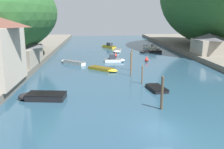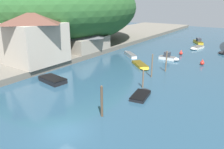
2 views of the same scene
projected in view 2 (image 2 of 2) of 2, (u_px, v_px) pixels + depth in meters
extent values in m
plane|color=#234256|center=(176.00, 61.00, 43.09)|extent=(130.00, 130.00, 0.00)
cube|color=#666056|center=(78.00, 44.00, 57.10)|extent=(22.00, 120.00, 0.98)
ellipsoid|color=#285628|center=(68.00, 8.00, 53.48)|extent=(29.97, 41.96, 17.07)
cube|color=#B2A899|center=(35.00, 43.00, 37.77)|extent=(8.39, 8.79, 6.75)
pyramid|color=brown|center=(32.00, 17.00, 36.36)|extent=(9.06, 9.50, 2.00)
cube|color=gray|center=(86.00, 44.00, 47.69)|extent=(6.18, 9.80, 2.89)
pyramid|color=#4C4C51|center=(86.00, 33.00, 46.99)|extent=(6.68, 10.58, 1.49)
cube|color=silver|center=(198.00, 47.00, 54.18)|extent=(2.35, 4.14, 0.56)
ellipsoid|color=silver|center=(194.00, 49.00, 52.88)|extent=(1.91, 2.21, 0.56)
cube|color=#504E4A|center=(198.00, 46.00, 54.09)|extent=(2.40, 4.22, 0.03)
cube|color=black|center=(140.00, 96.00, 26.84)|extent=(2.28, 3.55, 0.41)
ellipsoid|color=black|center=(144.00, 91.00, 28.25)|extent=(1.90, 1.91, 0.41)
cube|color=black|center=(141.00, 94.00, 26.77)|extent=(2.32, 3.62, 0.03)
cube|color=gold|center=(140.00, 65.00, 40.00)|extent=(4.48, 4.31, 0.42)
ellipsoid|color=gold|center=(144.00, 68.00, 37.90)|extent=(2.75, 2.71, 0.42)
cube|color=#4C3E0E|center=(140.00, 63.00, 39.92)|extent=(4.57, 4.39, 0.03)
ellipsoid|color=black|center=(223.00, 53.00, 48.69)|extent=(2.39, 2.21, 0.55)
cube|color=white|center=(130.00, 55.00, 46.57)|extent=(4.35, 3.96, 0.63)
ellipsoid|color=white|center=(127.00, 53.00, 48.73)|extent=(2.52, 2.38, 0.63)
cube|color=#525252|center=(131.00, 53.00, 46.47)|extent=(4.43, 4.04, 0.03)
cube|color=white|center=(167.00, 58.00, 44.10)|extent=(3.20, 1.53, 0.61)
ellipsoid|color=white|center=(175.00, 59.00, 43.27)|extent=(1.61, 1.43, 0.61)
cube|color=#525252|center=(167.00, 57.00, 44.00)|extent=(3.27, 1.56, 0.03)
cube|color=#333842|center=(167.00, 54.00, 43.91)|extent=(1.13, 1.05, 0.94)
cube|color=black|center=(53.00, 80.00, 31.89)|extent=(4.38, 2.65, 0.66)
ellipsoid|color=black|center=(45.00, 77.00, 33.20)|extent=(2.31, 2.29, 0.66)
cube|color=black|center=(53.00, 78.00, 31.78)|extent=(4.47, 2.70, 0.03)
cube|color=gold|center=(198.00, 42.00, 60.60)|extent=(3.69, 4.95, 0.66)
ellipsoid|color=gold|center=(196.00, 41.00, 62.92)|extent=(2.39, 2.80, 0.66)
cube|color=#4C3E0E|center=(198.00, 41.00, 60.49)|extent=(3.77, 5.05, 0.03)
cube|color=#333842|center=(199.00, 40.00, 60.21)|extent=(1.72, 1.98, 0.88)
cylinder|color=#4C3D2D|center=(102.00, 102.00, 22.02)|extent=(0.26, 0.26, 3.25)
sphere|color=#4C3D2D|center=(102.00, 87.00, 21.48)|extent=(0.23, 0.23, 0.23)
cylinder|color=brown|center=(143.00, 79.00, 29.59)|extent=(0.20, 0.20, 2.43)
sphere|color=brown|center=(143.00, 70.00, 29.19)|extent=(0.18, 0.18, 0.18)
cylinder|color=brown|center=(152.00, 66.00, 33.53)|extent=(0.20, 0.20, 3.58)
sphere|color=brown|center=(153.00, 54.00, 32.94)|extent=(0.18, 0.18, 0.18)
cylinder|color=brown|center=(166.00, 62.00, 36.30)|extent=(0.22, 0.22, 3.39)
sphere|color=brown|center=(167.00, 51.00, 35.74)|extent=(0.19, 0.19, 0.19)
sphere|color=red|center=(181.00, 53.00, 47.86)|extent=(0.74, 0.74, 0.74)
cone|color=red|center=(181.00, 51.00, 47.68)|extent=(0.37, 0.37, 0.37)
sphere|color=red|center=(202.00, 63.00, 40.32)|extent=(0.75, 0.75, 0.75)
cone|color=red|center=(203.00, 60.00, 40.14)|extent=(0.38, 0.38, 0.38)
cylinder|color=#282D3D|center=(45.00, 62.00, 37.33)|extent=(0.13, 0.13, 0.85)
cylinder|color=#282D3D|center=(46.00, 62.00, 37.43)|extent=(0.13, 0.13, 0.85)
cube|color=#B2231E|center=(45.00, 57.00, 37.14)|extent=(0.32, 0.43, 0.62)
sphere|color=beige|center=(45.00, 55.00, 37.01)|extent=(0.22, 0.22, 0.22)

